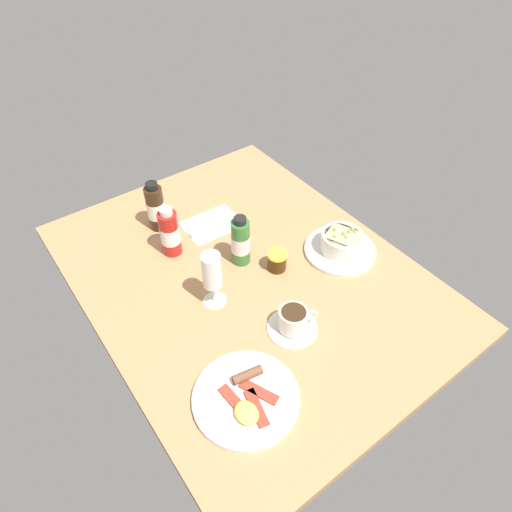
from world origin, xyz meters
TOP-DOWN VIEW (x-y plane):
  - ground_plane at (0.00, 0.00)cm, footprint 110.00×84.00cm
  - porridge_bowl at (-9.36, -27.24)cm, footprint 20.92×20.92cm
  - cutlery_setting at (23.71, -3.18)cm, footprint 13.60×17.84cm
  - coffee_cup at (-22.60, 1.80)cm, footprint 12.75×12.75cm
  - wine_glass at (-3.37, 12.70)cm, footprint 6.24×6.24cm
  - jam_jar at (-3.53, -8.13)cm, footprint 5.60×5.60cm
  - sauce_bottle_red at (20.07, 12.35)cm, footprint 5.67×5.67cm
  - sauce_bottle_green at (5.01, -1.79)cm, footprint 5.43×5.43cm
  - sauce_bottle_brown at (32.47, 10.31)cm, footprint 5.53×5.53cm
  - breakfast_plate at (-31.60, 22.49)cm, footprint 23.78×23.78cm

SIDE VIEW (x-z plane):
  - ground_plane at x=0.00cm, z-range -3.00..0.00cm
  - cutlery_setting at x=23.71cm, z-range -0.19..0.71cm
  - breakfast_plate at x=-31.60cm, z-range -0.91..2.79cm
  - jam_jar at x=-3.53cm, z-range 0.03..5.79cm
  - coffee_cup at x=-22.60cm, z-range -0.33..6.36cm
  - porridge_bowl at x=-9.36cm, z-range -0.73..6.95cm
  - sauce_bottle_red at x=20.07cm, z-range -0.67..15.25cm
  - sauce_bottle_green at x=5.01cm, z-range -0.68..15.28cm
  - sauce_bottle_brown at x=32.47cm, z-range -0.73..15.76cm
  - wine_glass at x=-3.37cm, z-range 2.37..19.10cm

